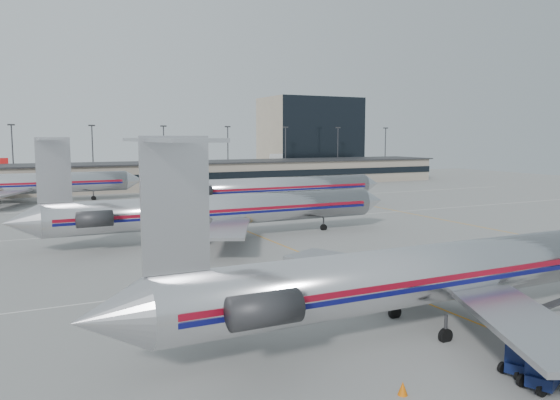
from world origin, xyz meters
TOP-DOWN VIEW (x-y plane):
  - ground at (0.00, 0.00)m, footprint 260.00×260.00m
  - apron_markings at (0.00, 10.00)m, footprint 160.00×0.15m
  - terminal at (0.00, 97.97)m, footprint 162.00×17.00m
  - light_mast_row at (0.00, 112.00)m, footprint 163.60×0.40m
  - distant_building at (62.00, 128.00)m, footprint 30.00×20.00m
  - jet_foreground at (-2.13, -5.03)m, footprint 47.36×27.89m
  - jet_second_row at (-5.65, 29.86)m, footprint 47.06×27.71m
  - jet_third_row at (12.08, 53.20)m, footprint 44.53×27.39m
  - jet_back_row at (-27.85, 79.41)m, footprint 46.79×28.78m
  - tug_left at (-4.28, -14.26)m, footprint 2.80×2.18m
  - tug_center at (-3.93, -12.68)m, footprint 2.61×2.03m
  - belt_loader at (4.63, -8.15)m, footprint 3.86×2.16m
  - cone_left at (-10.87, -11.80)m, footprint 0.55×0.55m

SIDE VIEW (x-z plane):
  - ground at x=0.00m, z-range 0.00..0.00m
  - apron_markings at x=0.00m, z-range 0.00..0.02m
  - cone_left at x=-10.87m, z-range 0.00..0.66m
  - belt_loader at x=4.63m, z-range -0.46..1.52m
  - tug_center at x=-3.93m, z-range -0.08..1.81m
  - tug_left at x=-4.28m, z-range -0.09..1.95m
  - terminal at x=0.00m, z-range 0.03..6.28m
  - jet_third_row at x=12.08m, z-range -2.55..9.62m
  - jet_second_row at x=-5.65m, z-range -2.58..9.73m
  - jet_foreground at x=-2.13m, z-range -2.60..9.80m
  - jet_back_row at x=-27.85m, z-range -2.68..10.11m
  - light_mast_row at x=0.00m, z-range 0.94..16.22m
  - distant_building at x=62.00m, z-range 0.00..25.00m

